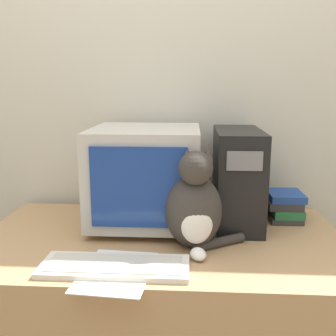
{
  "coord_description": "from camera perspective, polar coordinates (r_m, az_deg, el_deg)",
  "views": [
    {
      "loc": [
        0.11,
        -1.0,
        1.34
      ],
      "look_at": [
        0.02,
        0.43,
        1.03
      ],
      "focal_mm": 42.0,
      "sensor_mm": 36.0,
      "label": 1
    }
  ],
  "objects": [
    {
      "name": "wall_back",
      "position": [
        1.85,
        0.03,
        9.47
      ],
      "size": [
        7.0,
        0.05,
        2.5
      ],
      "color": "beige",
      "rests_on": "ground_plane"
    },
    {
      "name": "desk",
      "position": [
        1.69,
        -0.99,
        -22.2
      ],
      "size": [
        1.37,
        0.78,
        0.77
      ],
      "color": "tan",
      "rests_on": "ground_plane"
    },
    {
      "name": "crt_monitor",
      "position": [
        1.58,
        -3.24,
        -1.05
      ],
      "size": [
        0.43,
        0.44,
        0.4
      ],
      "color": "#BCB7AD",
      "rests_on": "desk"
    },
    {
      "name": "computer_tower",
      "position": [
        1.62,
        10.02,
        -1.32
      ],
      "size": [
        0.18,
        0.4,
        0.39
      ],
      "color": "black",
      "rests_on": "desk"
    },
    {
      "name": "keyboard",
      "position": [
        1.27,
        -7.72,
        -13.95
      ],
      "size": [
        0.46,
        0.17,
        0.02
      ],
      "color": "silver",
      "rests_on": "desk"
    },
    {
      "name": "cat",
      "position": [
        1.37,
        3.86,
        -5.69
      ],
      "size": [
        0.3,
        0.27,
        0.36
      ],
      "rotation": [
        0.0,
        0.0,
        0.15
      ],
      "color": "#38332D",
      "rests_on": "desk"
    },
    {
      "name": "book_stack",
      "position": [
        1.75,
        16.5,
        -5.24
      ],
      "size": [
        0.15,
        0.2,
        0.12
      ],
      "color": "#383333",
      "rests_on": "desk"
    },
    {
      "name": "pen",
      "position": [
        1.36,
        -10.94,
        -12.45
      ],
      "size": [
        0.13,
        0.02,
        0.01
      ],
      "color": "black",
      "rests_on": "desk"
    },
    {
      "name": "paper_sheet",
      "position": [
        1.26,
        -7.48,
        -14.66
      ],
      "size": [
        0.23,
        0.31,
        0.0
      ],
      "color": "white",
      "rests_on": "desk"
    }
  ]
}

